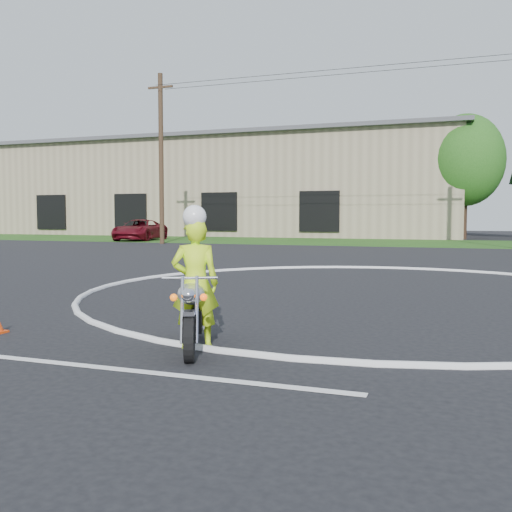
% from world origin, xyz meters
% --- Properties ---
extents(ground, '(120.00, 120.00, 0.00)m').
position_xyz_m(ground, '(0.00, 0.00, 0.00)').
color(ground, black).
rests_on(ground, ground).
extents(grass_strip, '(120.00, 10.00, 0.02)m').
position_xyz_m(grass_strip, '(0.00, 27.00, 0.01)').
color(grass_strip, '#1E4714').
rests_on(grass_strip, ground).
extents(course_markings, '(19.05, 19.05, 0.12)m').
position_xyz_m(course_markings, '(2.17, 4.35, 0.01)').
color(course_markings, silver).
rests_on(course_markings, ground).
extents(primary_motorcycle, '(0.89, 1.71, 0.96)m').
position_xyz_m(primary_motorcycle, '(-1.30, -2.91, 0.47)').
color(primary_motorcycle, black).
rests_on(primary_motorcycle, ground).
extents(rider_primary_grp, '(0.69, 0.59, 1.78)m').
position_xyz_m(rider_primary_grp, '(-1.32, -2.78, 0.86)').
color(rider_primary_grp, '#CBFC1A').
rests_on(rider_primary_grp, ground).
extents(pickup_grp, '(3.08, 5.40, 1.42)m').
position_xyz_m(pickup_grp, '(-18.59, 24.41, 0.71)').
color(pickup_grp, '#5F0A15').
rests_on(pickup_grp, ground).
extents(warehouse, '(41.00, 17.00, 8.30)m').
position_xyz_m(warehouse, '(-18.00, 39.99, 4.16)').
color(warehouse, tan).
rests_on(warehouse, ground).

